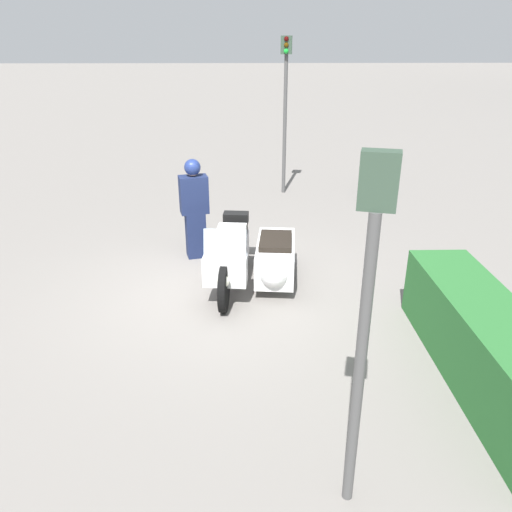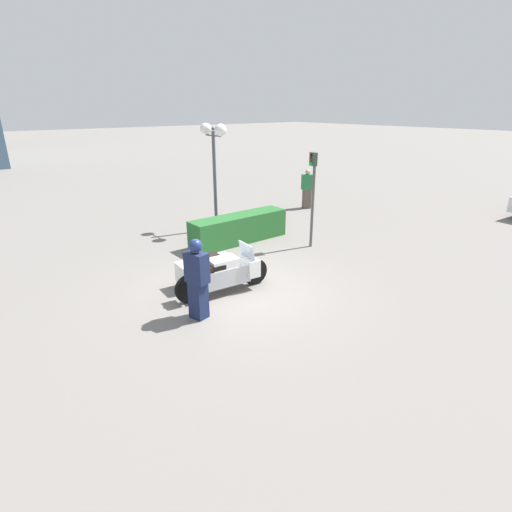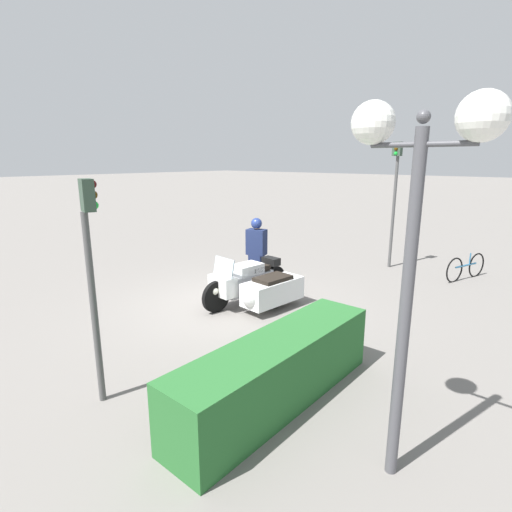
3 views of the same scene
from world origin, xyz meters
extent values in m
plane|color=slate|center=(0.00, 0.00, 0.00)|extent=(160.00, 160.00, 0.00)
cylinder|color=black|center=(0.62, 0.09, 0.35)|extent=(0.70, 0.17, 0.70)
cylinder|color=black|center=(-1.20, 0.26, 0.35)|extent=(0.70, 0.17, 0.70)
cylinder|color=black|center=(-0.39, 0.90, 0.27)|extent=(0.55, 0.15, 0.54)
cube|color=#B7B7BC|center=(-0.29, 0.17, 0.47)|extent=(1.33, 0.60, 0.45)
cube|color=white|center=(-0.29, 0.17, 0.79)|extent=(0.74, 0.52, 0.24)
cube|color=black|center=(-0.58, 0.20, 0.77)|extent=(0.56, 0.50, 0.12)
cube|color=white|center=(0.44, 0.11, 0.56)|extent=(0.38, 0.67, 0.44)
cube|color=silver|center=(0.39, 0.11, 0.97)|extent=(0.17, 0.62, 0.40)
sphere|color=white|center=(0.67, 0.08, 0.49)|extent=(0.18, 0.18, 0.18)
cube|color=white|center=(-0.33, 0.90, 0.41)|extent=(1.50, 0.74, 0.50)
sphere|color=white|center=(0.28, 0.84, 0.44)|extent=(0.47, 0.47, 0.48)
cube|color=black|center=(-0.33, 0.90, 0.70)|extent=(0.84, 0.58, 0.09)
cube|color=black|center=(-1.08, 0.25, 0.84)|extent=(0.28, 0.45, 0.18)
cube|color=#192347|center=(-1.39, -0.49, 0.42)|extent=(0.37, 0.40, 0.84)
cube|color=#192347|center=(-1.39, -0.49, 1.17)|extent=(0.41, 0.55, 0.66)
sphere|color=tan|center=(-1.39, -0.49, 1.62)|extent=(0.23, 0.23, 0.23)
sphere|color=navy|center=(-1.39, -0.49, 1.66)|extent=(0.28, 0.28, 0.28)
cube|color=#28662D|center=(2.39, 3.13, 0.47)|extent=(3.52, 0.82, 0.93)
cylinder|color=#4C4C51|center=(2.59, 4.83, 1.76)|extent=(0.12, 0.12, 3.53)
cylinder|color=#4C4C51|center=(2.59, 4.83, 3.38)|extent=(0.05, 0.92, 0.05)
sphere|color=white|center=(2.59, 5.29, 3.58)|extent=(0.41, 0.41, 0.41)
sphere|color=white|center=(2.59, 4.37, 3.58)|extent=(0.41, 0.41, 0.41)
sphere|color=#4C4C51|center=(2.59, 4.83, 3.61)|extent=(0.12, 0.12, 0.12)
cylinder|color=#4C4C4C|center=(3.93, 1.27, 1.31)|extent=(0.09, 0.09, 2.62)
cube|color=#334738|center=(3.88, 1.28, 2.82)|extent=(0.21, 0.29, 0.40)
sphere|color=#410707|center=(3.81, 1.30, 2.95)|extent=(0.11, 0.11, 0.11)
sphere|color=#462D06|center=(3.81, 1.30, 2.82)|extent=(0.11, 0.11, 0.11)
sphere|color=green|center=(3.81, 1.30, 2.69)|extent=(0.11, 0.11, 0.11)
cube|color=brown|center=(7.63, 5.08, 0.42)|extent=(0.45, 0.43, 0.84)
cube|color=#26723F|center=(7.63, 5.08, 1.17)|extent=(0.57, 0.50, 0.67)
sphere|color=tan|center=(7.63, 5.08, 1.62)|extent=(0.23, 0.23, 0.23)
camera|label=1|loc=(7.07, 0.39, 3.68)|focal=35.00mm
camera|label=2|loc=(-5.28, -7.28, 4.34)|focal=28.00mm
camera|label=3|loc=(6.27, 6.10, 3.25)|focal=28.00mm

